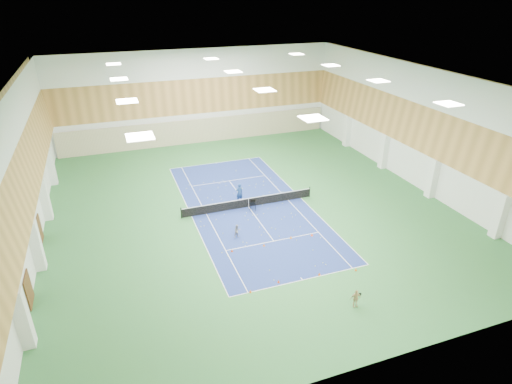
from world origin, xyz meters
TOP-DOWN VIEW (x-y plane):
  - ground at (0.00, 0.00)m, footprint 40.00×40.00m
  - room_shell at (0.00, 0.00)m, footprint 36.00×40.00m
  - wood_cladding at (0.00, 0.00)m, footprint 36.00×40.00m
  - ceiling_light_grid at (0.00, 0.00)m, footprint 21.40×25.40m
  - court_surface at (0.00, 0.00)m, footprint 10.97×23.77m
  - tennis_balls_scatter at (0.00, 0.00)m, footprint 10.57×22.77m
  - tennis_net at (0.00, 0.00)m, footprint 12.80×0.10m
  - back_curtain at (0.00, 19.75)m, footprint 35.40×0.16m
  - door_left_a at (-17.92, -8.00)m, footprint 0.08×1.80m
  - door_left_b at (-17.92, 0.00)m, footprint 0.08×1.80m
  - coach at (-0.47, 1.33)m, footprint 0.79×0.60m
  - child_court at (-2.63, -4.76)m, footprint 0.66×0.57m
  - child_apron at (2.04, -15.54)m, footprint 0.79×0.38m
  - ball_cart at (0.17, -0.75)m, footprint 0.76×0.76m
  - cone_svc_a at (-3.69, -6.69)m, footprint 0.21×0.21m
  - cone_svc_b at (-1.03, -6.82)m, footprint 0.20×0.20m
  - cone_svc_c at (1.51, -6.49)m, footprint 0.21×0.21m
  - cone_svc_d at (3.33, -6.71)m, footprint 0.23×0.23m
  - cone_base_a at (-3.95, -11.89)m, footprint 0.19×0.19m
  - cone_base_b at (-1.73, -11.56)m, footprint 0.20×0.20m
  - cone_base_c at (1.40, -11.77)m, footprint 0.21×0.21m
  - cone_base_d at (4.19, -12.19)m, footprint 0.18×0.18m

SIDE VIEW (x-z plane):
  - ground at x=0.00m, z-range 0.00..0.00m
  - court_surface at x=0.00m, z-range 0.00..0.01m
  - tennis_balls_scatter at x=0.00m, z-range 0.01..0.08m
  - cone_base_d at x=4.19m, z-range 0.00..0.20m
  - cone_base_a at x=-3.95m, z-range 0.00..0.21m
  - cone_svc_b at x=-1.03m, z-range 0.00..0.22m
  - cone_base_b at x=-1.73m, z-range 0.00..0.22m
  - cone_svc_a at x=-3.69m, z-range 0.00..0.23m
  - cone_base_c at x=1.40m, z-range 0.00..0.23m
  - cone_svc_c at x=1.51m, z-range 0.00..0.24m
  - cone_svc_d at x=3.33m, z-range 0.00..0.25m
  - ball_cart at x=0.17m, z-range 0.00..1.01m
  - tennis_net at x=0.00m, z-range 0.00..1.10m
  - child_court at x=-2.63m, z-range 0.00..1.18m
  - child_apron at x=2.04m, z-range 0.00..1.30m
  - coach at x=-0.47m, z-range 0.00..1.96m
  - door_left_a at x=-17.92m, z-range 0.00..2.20m
  - door_left_b at x=-17.92m, z-range 0.00..2.20m
  - back_curtain at x=0.00m, z-range 0.00..3.20m
  - room_shell at x=0.00m, z-range 0.00..12.00m
  - wood_cladding at x=0.00m, z-range 4.00..12.00m
  - ceiling_light_grid at x=0.00m, z-range 11.89..11.95m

